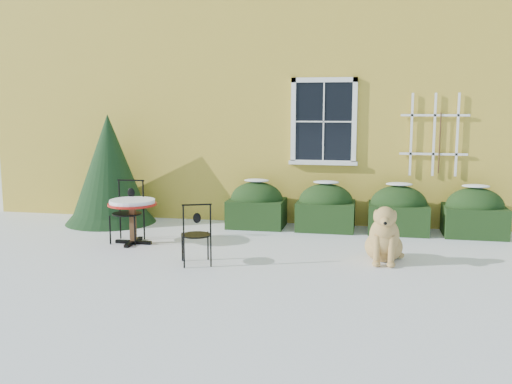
% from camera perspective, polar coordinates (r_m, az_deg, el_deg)
% --- Properties ---
extents(ground, '(80.00, 80.00, 0.00)m').
position_cam_1_polar(ground, '(8.35, -1.37, -7.13)').
color(ground, white).
rests_on(ground, ground).
extents(house, '(12.40, 8.40, 6.40)m').
position_cam_1_polar(house, '(14.97, 4.64, 12.19)').
color(house, gold).
rests_on(house, ground).
extents(hedge_row, '(4.95, 0.80, 0.91)m').
position_cam_1_polar(hedge_row, '(10.55, 10.51, -1.71)').
color(hedge_row, black).
rests_on(hedge_row, ground).
extents(evergreen_shrub, '(1.75, 1.75, 2.11)m').
position_cam_1_polar(evergreen_shrub, '(11.44, -14.42, 1.22)').
color(evergreen_shrub, black).
rests_on(evergreen_shrub, ground).
extents(bistro_table, '(0.80, 0.80, 0.74)m').
position_cam_1_polar(bistro_table, '(9.59, -12.26, -1.48)').
color(bistro_table, black).
rests_on(bistro_table, ground).
extents(patio_chair_near, '(0.53, 0.52, 0.91)m').
position_cam_1_polar(patio_chair_near, '(8.21, -5.99, -4.15)').
color(patio_chair_near, black).
rests_on(patio_chair_near, ground).
extents(patio_chair_far, '(0.49, 0.49, 1.03)m').
position_cam_1_polar(patio_chair_far, '(9.80, -12.69, -1.89)').
color(patio_chair_far, black).
rests_on(patio_chair_far, ground).
extents(dog, '(0.59, 0.98, 0.88)m').
position_cam_1_polar(dog, '(8.51, 12.70, -4.57)').
color(dog, tan).
rests_on(dog, ground).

